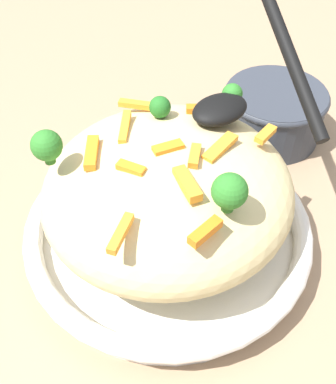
{
  "coord_description": "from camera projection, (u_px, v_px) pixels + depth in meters",
  "views": [
    {
      "loc": [
        0.17,
        0.23,
        0.38
      ],
      "look_at": [
        0.0,
        0.0,
        0.08
      ],
      "focal_mm": 42.54,
      "sensor_mm": 36.0,
      "label": 1
    }
  ],
  "objects": [
    {
      "name": "carrot_piece_4",
      "position": [
        125.0,
        127.0,
        0.4
      ],
      "size": [
        0.03,
        0.04,
        0.01
      ],
      "primitive_type": "cube",
      "rotation": [
        0.0,
        0.0,
        4.03
      ],
      "color": "orange",
      "rests_on": "pasta_mound"
    },
    {
      "name": "broccoli_floret_0",
      "position": [
        225.0,
        194.0,
        0.33
      ],
      "size": [
        0.03,
        0.03,
        0.03
      ],
      "color": "#296820",
      "rests_on": "pasta_mound"
    },
    {
      "name": "serving_spoon",
      "position": [
        245.0,
        94.0,
        0.41
      ],
      "size": [
        0.12,
        0.13,
        0.08
      ],
      "color": "black",
      "rests_on": "pasta_mound"
    },
    {
      "name": "carrot_piece_7",
      "position": [
        202.0,
        109.0,
        0.43
      ],
      "size": [
        0.03,
        0.02,
        0.01
      ],
      "primitive_type": "cube",
      "rotation": [
        0.0,
        0.0,
        5.64
      ],
      "color": "orange",
      "rests_on": "pasta_mound"
    },
    {
      "name": "carrot_piece_5",
      "position": [
        187.0,
        184.0,
        0.35
      ],
      "size": [
        0.02,
        0.04,
        0.01
      ],
      "primitive_type": "cube",
      "rotation": [
        0.0,
        0.0,
        4.46
      ],
      "color": "orange",
      "rests_on": "pasta_mound"
    },
    {
      "name": "serving_bowl",
      "position": [
        168.0,
        230.0,
        0.46
      ],
      "size": [
        0.28,
        0.28,
        0.04
      ],
      "color": "white",
      "rests_on": "ground_plane"
    },
    {
      "name": "pasta_mound",
      "position": [
        168.0,
        189.0,
        0.42
      ],
      "size": [
        0.23,
        0.23,
        0.1
      ],
      "primitive_type": "ellipsoid",
      "color": "#DBC689",
      "rests_on": "serving_bowl"
    },
    {
      "name": "broccoli_floret_3",
      "position": [
        47.0,
        146.0,
        0.37
      ],
      "size": [
        0.03,
        0.03,
        0.03
      ],
      "color": "#296820",
      "rests_on": "pasta_mound"
    },
    {
      "name": "broccoli_floret_2",
      "position": [
        232.0,
        94.0,
        0.43
      ],
      "size": [
        0.02,
        0.02,
        0.02
      ],
      "color": "#296820",
      "rests_on": "pasta_mound"
    },
    {
      "name": "carrot_piece_11",
      "position": [
        121.0,
        233.0,
        0.32
      ],
      "size": [
        0.03,
        0.03,
        0.01
      ],
      "primitive_type": "cube",
      "rotation": [
        0.0,
        0.0,
        3.76
      ],
      "color": "orange",
      "rests_on": "pasta_mound"
    },
    {
      "name": "carrot_piece_1",
      "position": [
        164.0,
        149.0,
        0.38
      ],
      "size": [
        0.03,
        0.02,
        0.01
      ],
      "primitive_type": "cube",
      "rotation": [
        0.0,
        0.0,
        2.91
      ],
      "color": "orange",
      "rests_on": "pasta_mound"
    },
    {
      "name": "carrot_piece_10",
      "position": [
        195.0,
        156.0,
        0.37
      ],
      "size": [
        0.02,
        0.02,
        0.01
      ],
      "primitive_type": "cube",
      "rotation": [
        0.0,
        0.0,
        3.91
      ],
      "color": "orange",
      "rests_on": "pasta_mound"
    },
    {
      "name": "carrot_piece_8",
      "position": [
        132.0,
        169.0,
        0.36
      ],
      "size": [
        0.02,
        0.03,
        0.01
      ],
      "primitive_type": "cube",
      "rotation": [
        0.0,
        0.0,
        2.05
      ],
      "color": "orange",
      "rests_on": "pasta_mound"
    },
    {
      "name": "broccoli_floret_1",
      "position": [
        160.0,
        107.0,
        0.41
      ],
      "size": [
        0.02,
        0.02,
        0.02
      ],
      "color": "#205B1C",
      "rests_on": "pasta_mound"
    },
    {
      "name": "companion_bowl",
      "position": [
        274.0,
        111.0,
        0.57
      ],
      "size": [
        0.13,
        0.13,
        0.07
      ],
      "color": "#333842",
      "rests_on": "ground_plane"
    },
    {
      "name": "carrot_piece_3",
      "position": [
        205.0,
        231.0,
        0.32
      ],
      "size": [
        0.03,
        0.01,
        0.01
      ],
      "primitive_type": "cube",
      "rotation": [
        0.0,
        0.0,
        3.29
      ],
      "color": "orange",
      "rests_on": "pasta_mound"
    },
    {
      "name": "carrot_piece_0",
      "position": [
        220.0,
        148.0,
        0.38
      ],
      "size": [
        0.04,
        0.02,
        0.01
      ],
      "primitive_type": "cube",
      "rotation": [
        0.0,
        0.0,
        3.42
      ],
      "color": "orange",
      "rests_on": "pasta_mound"
    },
    {
      "name": "carrot_piece_9",
      "position": [
        266.0,
        134.0,
        0.4
      ],
      "size": [
        0.03,
        0.01,
        0.01
      ],
      "primitive_type": "cube",
      "rotation": [
        0.0,
        0.0,
        3.4
      ],
      "color": "orange",
      "rests_on": "pasta_mound"
    },
    {
      "name": "carrot_piece_2",
      "position": [
        92.0,
        153.0,
        0.38
      ],
      "size": [
        0.03,
        0.04,
        0.01
      ],
      "primitive_type": "cube",
      "rotation": [
        0.0,
        0.0,
        4.1
      ],
      "color": "orange",
      "rests_on": "pasta_mound"
    },
    {
      "name": "ground_plane",
      "position": [
        168.0,
        244.0,
        0.47
      ],
      "size": [
        2.4,
        2.4,
        0.0
      ],
      "primitive_type": "plane",
      "color": "#9E7F60"
    },
    {
      "name": "carrot_piece_6",
      "position": [
        136.0,
        104.0,
        0.43
      ],
      "size": [
        0.03,
        0.03,
        0.01
      ],
      "primitive_type": "cube",
      "rotation": [
        0.0,
        0.0,
        5.42
      ],
      "color": "orange",
      "rests_on": "pasta_mound"
    }
  ]
}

